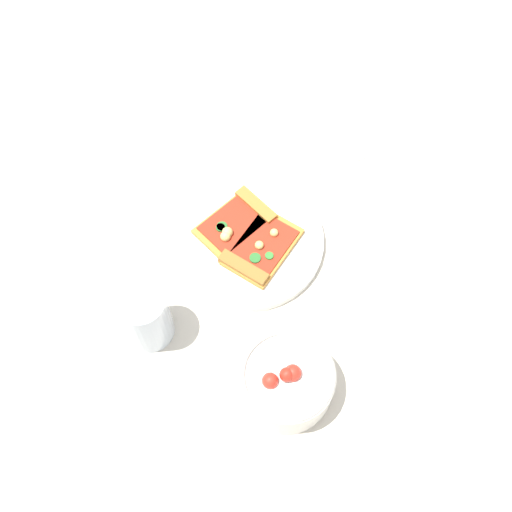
{
  "coord_description": "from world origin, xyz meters",
  "views": [
    {
      "loc": [
        0.43,
        -0.25,
        0.9
      ],
      "look_at": [
        0.02,
        -0.06,
        0.03
      ],
      "focal_mm": 45.39,
      "sensor_mm": 36.0,
      "label": 1
    }
  ],
  "objects_px": {
    "plate": "(248,241)",
    "soda_glass": "(146,317)",
    "paper_napkin": "(329,129)",
    "salad_bowl": "(286,381)",
    "pizza_slice_far": "(238,222)",
    "pizza_slice_near": "(258,249)"
  },
  "relations": [
    {
      "from": "plate",
      "to": "soda_glass",
      "type": "xyz_separation_m",
      "value": [
        0.07,
        -0.19,
        0.04
      ]
    },
    {
      "from": "plate",
      "to": "pizza_slice_near",
      "type": "bearing_deg",
      "value": 11.43
    },
    {
      "from": "pizza_slice_near",
      "to": "salad_bowl",
      "type": "relative_size",
      "value": 1.1
    },
    {
      "from": "pizza_slice_far",
      "to": "paper_napkin",
      "type": "relative_size",
      "value": 0.84
    },
    {
      "from": "pizza_slice_far",
      "to": "plate",
      "type": "bearing_deg",
      "value": 5.08
    },
    {
      "from": "plate",
      "to": "pizza_slice_far",
      "type": "relative_size",
      "value": 1.8
    },
    {
      "from": "pizza_slice_far",
      "to": "soda_glass",
      "type": "xyz_separation_m",
      "value": [
        0.11,
        -0.19,
        0.03
      ]
    },
    {
      "from": "plate",
      "to": "pizza_slice_far",
      "type": "xyz_separation_m",
      "value": [
        -0.03,
        -0.0,
        0.01
      ]
    },
    {
      "from": "plate",
      "to": "salad_bowl",
      "type": "xyz_separation_m",
      "value": [
        0.24,
        -0.05,
        0.03
      ]
    },
    {
      "from": "plate",
      "to": "salad_bowl",
      "type": "relative_size",
      "value": 1.82
    },
    {
      "from": "soda_glass",
      "to": "paper_napkin",
      "type": "distance_m",
      "value": 0.47
    },
    {
      "from": "paper_napkin",
      "to": "salad_bowl",
      "type": "bearing_deg",
      "value": -35.45
    },
    {
      "from": "salad_bowl",
      "to": "paper_napkin",
      "type": "distance_m",
      "value": 0.47
    },
    {
      "from": "paper_napkin",
      "to": "plate",
      "type": "bearing_deg",
      "value": -56.83
    },
    {
      "from": "plate",
      "to": "paper_napkin",
      "type": "distance_m",
      "value": 0.27
    },
    {
      "from": "soda_glass",
      "to": "salad_bowl",
      "type": "bearing_deg",
      "value": 41.18
    },
    {
      "from": "salad_bowl",
      "to": "paper_napkin",
      "type": "height_order",
      "value": "salad_bowl"
    },
    {
      "from": "plate",
      "to": "paper_napkin",
      "type": "height_order",
      "value": "plate"
    },
    {
      "from": "pizza_slice_near",
      "to": "paper_napkin",
      "type": "height_order",
      "value": "pizza_slice_near"
    },
    {
      "from": "plate",
      "to": "salad_bowl",
      "type": "height_order",
      "value": "salad_bowl"
    },
    {
      "from": "plate",
      "to": "paper_napkin",
      "type": "xyz_separation_m",
      "value": [
        -0.15,
        0.22,
        -0.01
      ]
    },
    {
      "from": "pizza_slice_far",
      "to": "soda_glass",
      "type": "distance_m",
      "value": 0.22
    }
  ]
}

